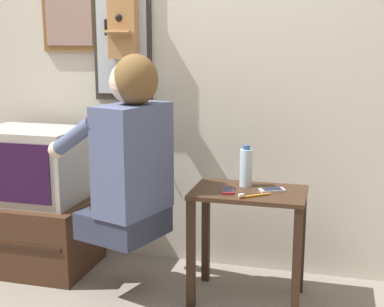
# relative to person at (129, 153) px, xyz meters

# --- Properties ---
(wall_back) EXTENTS (6.80, 0.05, 2.55)m
(wall_back) POSITION_rel_person_xyz_m (0.15, 0.55, 0.50)
(wall_back) COLOR beige
(wall_back) RESTS_ON ground_plane
(side_table) EXTENTS (0.57, 0.36, 0.59)m
(side_table) POSITION_rel_person_xyz_m (0.59, 0.13, -0.33)
(side_table) COLOR #382316
(side_table) RESTS_ON ground_plane
(person) EXTENTS (0.61, 0.54, 0.94)m
(person) POSITION_rel_person_xyz_m (0.00, 0.00, 0.00)
(person) COLOR #2D3347
(person) RESTS_ON ground_plane
(tv_stand) EXTENTS (0.72, 0.50, 0.41)m
(tv_stand) POSITION_rel_person_xyz_m (-0.71, 0.21, -0.57)
(tv_stand) COLOR #422819
(tv_stand) RESTS_ON ground_plane
(television) EXTENTS (0.55, 0.40, 0.43)m
(television) POSITION_rel_person_xyz_m (-0.69, 0.21, -0.15)
(television) COLOR #ADA89E
(television) RESTS_ON tv_stand
(wall_phone_antique) EXTENTS (0.20, 0.19, 0.82)m
(wall_phone_antique) POSITION_rel_person_xyz_m (-0.20, 0.46, 0.66)
(wall_phone_antique) COLOR #AD7A47
(framed_picture) EXTENTS (0.35, 0.03, 0.50)m
(framed_picture) POSITION_rel_person_xyz_m (-0.56, 0.51, 0.74)
(framed_picture) COLOR brown
(wall_mirror) EXTENTS (0.35, 0.03, 0.77)m
(wall_mirror) POSITION_rel_person_xyz_m (-0.23, 0.51, 0.60)
(wall_mirror) COLOR #2D2823
(cell_phone_held) EXTENTS (0.09, 0.13, 0.01)m
(cell_phone_held) POSITION_rel_person_xyz_m (0.49, 0.08, -0.18)
(cell_phone_held) COLOR maroon
(cell_phone_held) RESTS_ON side_table
(cell_phone_spare) EXTENTS (0.14, 0.11, 0.01)m
(cell_phone_spare) POSITION_rel_person_xyz_m (0.71, 0.14, -0.18)
(cell_phone_spare) COLOR silver
(cell_phone_spare) RESTS_ON side_table
(water_bottle) EXTENTS (0.06, 0.06, 0.22)m
(water_bottle) POSITION_rel_person_xyz_m (0.56, 0.21, -0.08)
(water_bottle) COLOR silver
(water_bottle) RESTS_ON side_table
(toothbrush) EXTENTS (0.14, 0.12, 0.02)m
(toothbrush) POSITION_rel_person_xyz_m (0.62, 0.02, -0.18)
(toothbrush) COLOR orange
(toothbrush) RESTS_ON side_table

